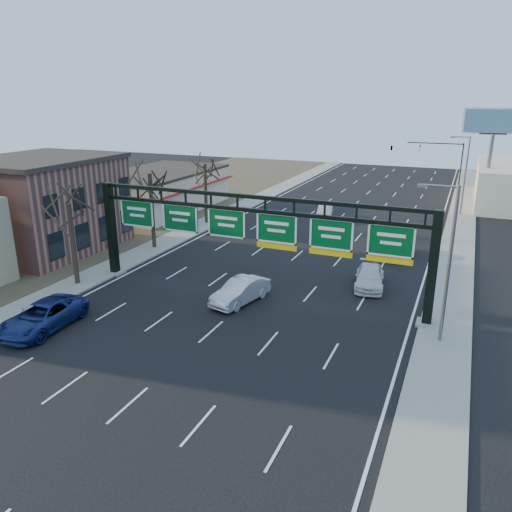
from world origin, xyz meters
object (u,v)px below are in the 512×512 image
at_px(car_blue_suv, 43,316).
at_px(car_white_wagon, 370,277).
at_px(car_silver_sedan, 240,291).
at_px(sign_gantry, 253,232).

bearing_deg(car_blue_suv, car_white_wagon, 37.83).
relative_size(car_blue_suv, car_silver_sedan, 1.20).
bearing_deg(sign_gantry, car_blue_suv, -135.12).
relative_size(sign_gantry, car_blue_suv, 4.21).
bearing_deg(car_blue_suv, sign_gantry, 41.33).
distance_m(car_blue_suv, car_white_wagon, 22.20).
relative_size(sign_gantry, car_silver_sedan, 5.07).
bearing_deg(car_white_wagon, car_blue_suv, -147.46).
bearing_deg(sign_gantry, car_silver_sedan, -107.41).
height_order(sign_gantry, car_white_wagon, sign_gantry).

